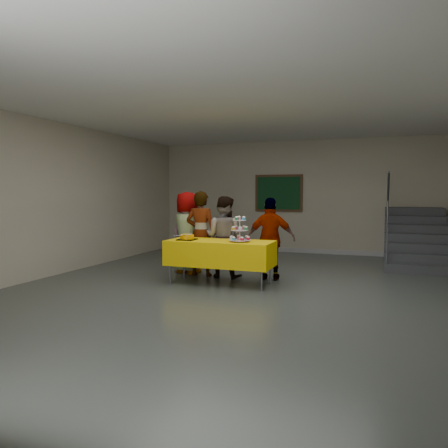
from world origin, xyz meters
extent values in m
plane|color=#4C514C|center=(0.00, 0.00, 0.00)|extent=(10.00, 10.00, 0.00)
cube|color=#A9A188|center=(0.00, 5.00, 1.50)|extent=(8.00, 0.04, 3.00)
cube|color=#A9A188|center=(-4.00, 0.00, 1.50)|extent=(0.04, 10.00, 3.00)
cube|color=silver|center=(0.00, 0.00, 3.00)|extent=(8.00, 10.00, 0.04)
cube|color=#999999|center=(0.00, 4.98, 0.06)|extent=(7.90, 0.03, 0.12)
cylinder|color=#595960|center=(-1.52, 0.20, 0.36)|extent=(0.04, 0.04, 0.73)
cylinder|color=#595960|center=(0.16, 0.20, 0.36)|extent=(0.04, 0.04, 0.73)
cylinder|color=#595960|center=(-1.52, 0.78, 0.36)|extent=(0.04, 0.04, 0.73)
cylinder|color=#595960|center=(0.16, 0.78, 0.36)|extent=(0.04, 0.04, 0.73)
cube|color=#595960|center=(-0.68, 0.49, 0.74)|extent=(1.80, 0.70, 0.02)
cube|color=#EABD04|center=(-0.68, 0.49, 0.55)|extent=(1.88, 0.78, 0.44)
cylinder|color=silver|center=(-0.29, 0.43, 0.78)|extent=(0.18, 0.18, 0.01)
cylinder|color=silver|center=(-0.29, 0.43, 0.98)|extent=(0.02, 0.02, 0.42)
cylinder|color=silver|center=(-0.29, 0.43, 0.80)|extent=(0.38, 0.38, 0.01)
cylinder|color=silver|center=(-0.29, 0.43, 0.97)|extent=(0.30, 0.30, 0.01)
cylinder|color=silver|center=(-0.29, 0.43, 1.14)|extent=(0.22, 0.22, 0.01)
cube|color=black|center=(-1.27, 0.38, 0.78)|extent=(0.30, 0.30, 0.02)
cylinder|color=#EB9500|center=(-1.27, 0.38, 0.82)|extent=(0.25, 0.25, 0.07)
ellipsoid|color=#EB9500|center=(-1.27, 0.38, 0.86)|extent=(0.25, 0.25, 0.05)
ellipsoid|color=white|center=(-1.22, 0.35, 0.88)|extent=(0.08, 0.08, 0.02)
cube|color=silver|center=(-1.29, 0.25, 0.88)|extent=(0.30, 0.16, 0.04)
imported|color=#5B5B65|center=(-1.67, 1.25, 0.82)|extent=(0.93, 0.76, 1.63)
imported|color=slate|center=(-1.30, 1.08, 0.82)|extent=(0.62, 0.43, 1.65)
imported|color=slate|center=(-0.83, 1.07, 0.77)|extent=(0.79, 0.63, 1.55)
imported|color=slate|center=(0.08, 1.13, 0.76)|extent=(0.94, 0.49, 1.52)
cube|color=#424447|center=(2.70, 2.75, 0.09)|extent=(1.30, 0.30, 0.18)
cube|color=#424447|center=(2.70, 3.05, 0.18)|extent=(1.30, 0.30, 0.36)
cube|color=#424447|center=(2.70, 3.35, 0.27)|extent=(1.30, 0.30, 0.54)
cube|color=#424447|center=(2.70, 3.65, 0.36)|extent=(1.30, 0.30, 0.72)
cube|color=#424447|center=(2.70, 3.95, 0.45)|extent=(1.30, 0.30, 0.90)
cube|color=#424447|center=(2.70, 4.25, 0.54)|extent=(1.30, 0.30, 1.08)
cube|color=#424447|center=(2.70, 4.55, 0.63)|extent=(1.30, 0.30, 1.26)
cube|color=#424447|center=(2.70, 4.85, 0.63)|extent=(1.30, 0.30, 1.26)
cylinder|color=#595960|center=(2.10, 2.70, 0.45)|extent=(0.04, 0.04, 0.90)
cylinder|color=#595960|center=(2.10, 3.50, 0.99)|extent=(0.04, 0.04, 0.90)
cylinder|color=#595960|center=(2.10, 4.40, 1.53)|extent=(0.04, 0.04, 0.90)
cylinder|color=#595960|center=(2.10, 3.55, 1.44)|extent=(0.04, 1.85, 1.20)
cube|color=#472B16|center=(-0.67, 4.97, 1.60)|extent=(1.30, 0.04, 1.00)
cube|color=#133C1D|center=(-0.67, 4.94, 1.60)|extent=(1.18, 0.02, 0.88)
camera|label=1|loc=(2.03, -6.67, 1.61)|focal=35.00mm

